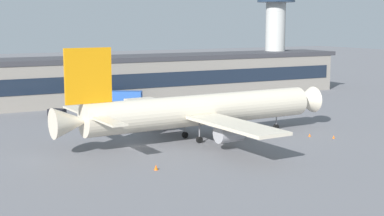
% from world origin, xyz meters
% --- Properties ---
extents(ground_plane, '(600.00, 600.00, 0.00)m').
position_xyz_m(ground_plane, '(0.00, 0.00, 0.00)').
color(ground_plane, slate).
extents(terminal_building, '(168.46, 15.25, 11.66)m').
position_xyz_m(terminal_building, '(0.00, 53.14, 5.85)').
color(terminal_building, gray).
rests_on(terminal_building, ground_plane).
extents(airliner, '(52.72, 44.93, 16.49)m').
position_xyz_m(airliner, '(11.63, 0.05, 5.21)').
color(airliner, beige).
rests_on(airliner, ground_plane).
extents(control_tower, '(11.45, 11.45, 32.43)m').
position_xyz_m(control_tower, '(69.39, 56.15, 20.20)').
color(control_tower, '#B7B7B2').
rests_on(control_tower, ground_plane).
extents(pushback_tractor, '(3.69, 5.29, 1.75)m').
position_xyz_m(pushback_tractor, '(29.10, 33.15, 1.05)').
color(pushback_tractor, black).
rests_on(pushback_tractor, ground_plane).
extents(baggage_tug, '(3.97, 3.95, 1.85)m').
position_xyz_m(baggage_tug, '(-4.12, 34.71, 1.09)').
color(baggage_tug, black).
rests_on(baggage_tug, ground_plane).
extents(crew_van, '(5.55, 4.70, 2.55)m').
position_xyz_m(crew_van, '(37.92, 34.69, 1.46)').
color(crew_van, '#2651A5').
rests_on(crew_van, ground_plane).
extents(catering_truck, '(7.49, 5.99, 4.15)m').
position_xyz_m(catering_truck, '(13.85, 39.92, 2.29)').
color(catering_truck, '#2651A5').
rests_on(catering_truck, ground_plane).
extents(traffic_cone_0, '(0.45, 0.45, 0.57)m').
position_xyz_m(traffic_cone_0, '(33.23, -10.37, 0.28)').
color(traffic_cone_0, '#F2590C').
rests_on(traffic_cone_0, ground_plane).
extents(traffic_cone_1, '(0.60, 0.60, 0.74)m').
position_xyz_m(traffic_cone_1, '(-3.38, -15.03, 0.37)').
color(traffic_cone_1, '#F2590C').
rests_on(traffic_cone_1, ground_plane).
extents(traffic_cone_2, '(0.45, 0.45, 0.56)m').
position_xyz_m(traffic_cone_2, '(30.55, -7.09, 0.28)').
color(traffic_cone_2, '#F2590C').
rests_on(traffic_cone_2, ground_plane).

